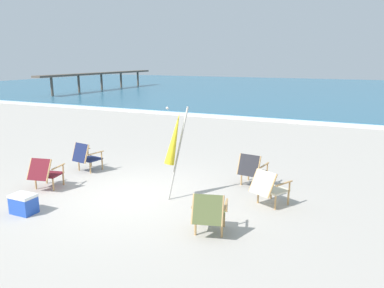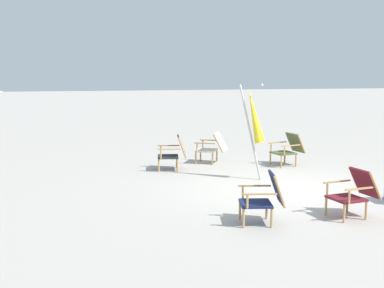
{
  "view_description": "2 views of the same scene",
  "coord_description": "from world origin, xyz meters",
  "px_view_note": "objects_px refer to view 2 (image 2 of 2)",
  "views": [
    {
      "loc": [
        4.64,
        -6.76,
        3.06
      ],
      "look_at": [
        0.6,
        1.96,
        0.85
      ],
      "focal_mm": 35.0,
      "sensor_mm": 36.0,
      "label": 1
    },
    {
      "loc": [
        -9.97,
        3.67,
        2.49
      ],
      "look_at": [
        1.13,
        1.57,
        0.78
      ],
      "focal_mm": 50.0,
      "sensor_mm": 36.0,
      "label": 2
    }
  ],
  "objects_px": {
    "beach_chair_far_center": "(355,191)",
    "umbrella_furled_yellow": "(254,117)",
    "beach_chair_front_left": "(265,197)",
    "beach_chair_front_right": "(174,152)",
    "beach_chair_mid_center": "(289,148)",
    "beach_chair_back_left": "(213,146)"
  },
  "relations": [
    {
      "from": "beach_chair_mid_center",
      "to": "umbrella_furled_yellow",
      "type": "distance_m",
      "value": 2.12
    },
    {
      "from": "beach_chair_back_left",
      "to": "beach_chair_front_left",
      "type": "xyz_separation_m",
      "value": [
        -5.16,
        0.35,
        0.01
      ]
    },
    {
      "from": "beach_chair_far_center",
      "to": "beach_chair_front_left",
      "type": "distance_m",
      "value": 1.56
    },
    {
      "from": "beach_chair_far_center",
      "to": "umbrella_furled_yellow",
      "type": "distance_m",
      "value": 3.31
    },
    {
      "from": "beach_chair_front_left",
      "to": "beach_chair_far_center",
      "type": "bearing_deg",
      "value": -86.63
    },
    {
      "from": "beach_chair_far_center",
      "to": "beach_chair_front_right",
      "type": "relative_size",
      "value": 1.04
    },
    {
      "from": "beach_chair_mid_center",
      "to": "umbrella_furled_yellow",
      "type": "bearing_deg",
      "value": 135.66
    },
    {
      "from": "beach_chair_front_left",
      "to": "beach_chair_front_right",
      "type": "distance_m",
      "value": 4.54
    },
    {
      "from": "beach_chair_back_left",
      "to": "beach_chair_mid_center",
      "type": "xyz_separation_m",
      "value": [
        -0.63,
        -1.78,
        0.0
      ]
    },
    {
      "from": "beach_chair_back_left",
      "to": "beach_chair_front_left",
      "type": "distance_m",
      "value": 5.17
    },
    {
      "from": "beach_chair_front_right",
      "to": "umbrella_furled_yellow",
      "type": "distance_m",
      "value": 2.22
    },
    {
      "from": "umbrella_furled_yellow",
      "to": "beach_chair_mid_center",
      "type": "bearing_deg",
      "value": -44.34
    },
    {
      "from": "beach_chair_far_center",
      "to": "umbrella_furled_yellow",
      "type": "bearing_deg",
      "value": 14.05
    },
    {
      "from": "beach_chair_front_left",
      "to": "beach_chair_front_right",
      "type": "height_order",
      "value": "beach_chair_front_left"
    },
    {
      "from": "beach_chair_back_left",
      "to": "beach_chair_front_right",
      "type": "xyz_separation_m",
      "value": [
        -0.68,
        1.09,
        0.01
      ]
    },
    {
      "from": "beach_chair_back_left",
      "to": "beach_chair_far_center",
      "type": "bearing_deg",
      "value": -166.51
    },
    {
      "from": "beach_chair_back_left",
      "to": "beach_chair_mid_center",
      "type": "distance_m",
      "value": 1.88
    },
    {
      "from": "beach_chair_far_center",
      "to": "beach_chair_mid_center",
      "type": "relative_size",
      "value": 0.99
    },
    {
      "from": "beach_chair_far_center",
      "to": "beach_chair_front_right",
      "type": "height_order",
      "value": "beach_chair_front_right"
    },
    {
      "from": "beach_chair_back_left",
      "to": "beach_chair_front_left",
      "type": "height_order",
      "value": "beach_chair_front_left"
    },
    {
      "from": "beach_chair_far_center",
      "to": "umbrella_furled_yellow",
      "type": "relative_size",
      "value": 0.41
    },
    {
      "from": "beach_chair_front_right",
      "to": "beach_chair_back_left",
      "type": "bearing_deg",
      "value": -57.96
    }
  ]
}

